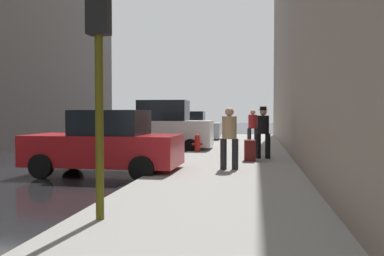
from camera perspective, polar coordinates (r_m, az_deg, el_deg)
name	(u,v)px	position (r m, az deg, el deg)	size (l,w,h in m)	color
ground_plane	(12,174)	(13.05, -22.92, -5.67)	(120.00, 120.00, 0.00)	black
sidewalk	(226,176)	(11.17, 4.53, -6.41)	(4.00, 40.00, 0.15)	gray
parked_red_hatchback	(105,144)	(12.05, -11.49, -2.12)	(4.25, 2.15, 1.79)	#B2191E
parked_white_van	(160,128)	(18.63, -4.26, -0.05)	(4.63, 2.12, 2.25)	silver
parked_silver_sedan	(186,127)	(25.31, -0.85, 0.10)	(4.25, 2.16, 1.79)	#B7BABF
fire_hydrant	(197,143)	(17.10, 0.72, -2.03)	(0.42, 0.22, 0.70)	red
traffic_light	(99,41)	(6.47, -12.31, 11.23)	(0.32, 0.32, 3.60)	#514C0F
pedestrian_with_fedora	(263,130)	(14.79, 9.46, -0.22)	(0.51, 0.41, 1.78)	black
pedestrian_in_tan_coat	(229,135)	(11.81, 5.00, -0.93)	(0.51, 0.44, 1.71)	black
pedestrian_in_red_jacket	(253,126)	(19.70, 8.10, 0.26)	(0.53, 0.48, 1.71)	black
rolling_suitcase	(250,150)	(14.06, 7.71, -2.97)	(0.38, 0.57, 1.04)	#591414
duffel_bag	(254,152)	(15.54, 8.27, -3.23)	(0.32, 0.44, 0.28)	#472D19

